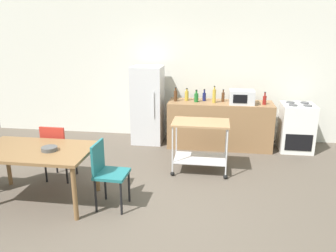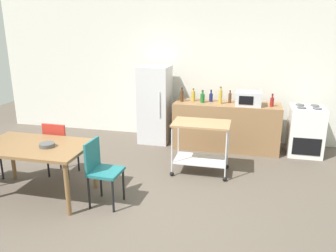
{
  "view_description": "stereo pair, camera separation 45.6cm",
  "coord_description": "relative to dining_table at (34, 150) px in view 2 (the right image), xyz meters",
  "views": [
    {
      "loc": [
        0.81,
        -3.81,
        2.31
      ],
      "look_at": [
        0.08,
        1.2,
        0.8
      ],
      "focal_mm": 35.99,
      "sensor_mm": 36.0,
      "label": 1
    },
    {
      "loc": [
        1.26,
        -3.73,
        2.31
      ],
      "look_at": [
        0.08,
        1.2,
        0.8
      ],
      "focal_mm": 35.99,
      "sensor_mm": 36.0,
      "label": 2
    }
  ],
  "objects": [
    {
      "name": "ground_plane",
      "position": [
        1.53,
        -0.05,
        -0.67
      ],
      "size": [
        12.0,
        12.0,
        0.0
      ],
      "primitive_type": "plane",
      "color": "brown"
    },
    {
      "name": "back_wall",
      "position": [
        1.53,
        3.15,
        0.78
      ],
      "size": [
        8.4,
        0.12,
        2.9
      ],
      "primitive_type": "cube",
      "color": "silver",
      "rests_on": "ground_plane"
    },
    {
      "name": "kitchen_counter",
      "position": [
        2.43,
        2.55,
        -0.22
      ],
      "size": [
        2.0,
        0.64,
        0.9
      ],
      "primitive_type": "cube",
      "color": "olive",
      "rests_on": "ground_plane"
    },
    {
      "name": "dining_table",
      "position": [
        0.0,
        0.0,
        0.0
      ],
      "size": [
        1.5,
        0.9,
        0.75
      ],
      "color": "brown",
      "rests_on": "ground_plane"
    },
    {
      "name": "chair_red",
      "position": [
        -0.02,
        0.65,
        -0.15
      ],
      "size": [
        0.41,
        0.41,
        0.89
      ],
      "rotation": [
        0.0,
        0.0,
        3.12
      ],
      "color": "#B72D23",
      "rests_on": "ground_plane"
    },
    {
      "name": "chair_teal",
      "position": [
        0.98,
        -0.02,
        -0.15
      ],
      "size": [
        0.42,
        0.42,
        0.89
      ],
      "rotation": [
        0.0,
        0.0,
        1.53
      ],
      "color": "#1E666B",
      "rests_on": "ground_plane"
    },
    {
      "name": "stove_oven",
      "position": [
        3.88,
        2.56,
        -0.22
      ],
      "size": [
        0.6,
        0.61,
        0.92
      ],
      "color": "white",
      "rests_on": "ground_plane"
    },
    {
      "name": "refrigerator",
      "position": [
        0.98,
        2.65,
        0.1
      ],
      "size": [
        0.6,
        0.63,
        1.55
      ],
      "color": "silver",
      "rests_on": "ground_plane"
    },
    {
      "name": "kitchen_cart",
      "position": [
        2.12,
        1.29,
        -0.1
      ],
      "size": [
        0.91,
        0.57,
        0.85
      ],
      "color": "#A37A51",
      "rests_on": "ground_plane"
    },
    {
      "name": "bottle_sesame_oil",
      "position": [
        1.56,
        2.52,
        0.34
      ],
      "size": [
        0.07,
        0.07,
        0.27
      ],
      "color": "#4C2D19",
      "rests_on": "kitchen_counter"
    },
    {
      "name": "bottle_soy_sauce",
      "position": [
        1.77,
        2.61,
        0.33
      ],
      "size": [
        0.07,
        0.07,
        0.24
      ],
      "color": "gold",
      "rests_on": "kitchen_counter"
    },
    {
      "name": "bottle_vinegar",
      "position": [
        1.97,
        2.51,
        0.32
      ],
      "size": [
        0.08,
        0.08,
        0.23
      ],
      "color": "#1E6628",
      "rests_on": "kitchen_counter"
    },
    {
      "name": "bottle_wine",
      "position": [
        2.11,
        2.63,
        0.32
      ],
      "size": [
        0.07,
        0.07,
        0.23
      ],
      "color": "navy",
      "rests_on": "kitchen_counter"
    },
    {
      "name": "bottle_hot_sauce",
      "position": [
        2.31,
        2.48,
        0.37
      ],
      "size": [
        0.07,
        0.07,
        0.32
      ],
      "color": "gold",
      "rests_on": "kitchen_counter"
    },
    {
      "name": "bottle_sparkling_water",
      "position": [
        2.48,
        2.61,
        0.33
      ],
      "size": [
        0.06,
        0.06,
        0.24
      ],
      "color": "#4C2D19",
      "rests_on": "kitchen_counter"
    },
    {
      "name": "microwave",
      "position": [
        2.82,
        2.45,
        0.36
      ],
      "size": [
        0.46,
        0.35,
        0.26
      ],
      "color": "silver",
      "rests_on": "kitchen_counter"
    },
    {
      "name": "bottle_olive_oil",
      "position": [
        3.24,
        2.47,
        0.32
      ],
      "size": [
        0.07,
        0.07,
        0.24
      ],
      "color": "maroon",
      "rests_on": "kitchen_counter"
    },
    {
      "name": "fruit_bowl",
      "position": [
        0.22,
        -0.02,
        0.11
      ],
      "size": [
        0.2,
        0.2,
        0.05
      ],
      "primitive_type": "cylinder",
      "color": "#4C4C4C",
      "rests_on": "dining_table"
    }
  ]
}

